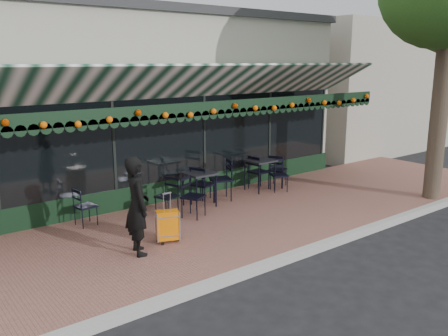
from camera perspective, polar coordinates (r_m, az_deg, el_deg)
ground at (r=8.35m, az=5.83°, el=-11.49°), size 80.00×80.00×0.00m
sidewalk at (r=9.76m, az=-2.33°, el=-7.31°), size 18.00×4.00×0.15m
curb at (r=8.27m, az=6.23°, el=-11.19°), size 18.00×0.16×0.15m
restaurant_building at (r=14.37m, az=-16.17°, el=7.68°), size 12.00×9.60×4.50m
neighbor_building_right at (r=22.75m, az=16.08°, el=9.71°), size 12.00×8.00×4.80m
woman at (r=8.24m, az=-10.39°, el=-4.48°), size 0.54×0.70×1.72m
suitcase at (r=8.83m, az=-6.80°, el=-6.91°), size 0.46×0.36×0.93m
cafe_table_a at (r=12.14m, az=4.36°, el=0.63°), size 0.66×0.66×0.81m
cafe_table_b at (r=10.79m, az=-2.97°, el=-0.94°), size 0.65×0.65×0.80m
chair_a_left at (r=11.33m, az=-0.40°, el=-1.42°), size 0.64×0.64×0.99m
chair_a_right at (r=12.32m, az=4.21°, el=-0.50°), size 0.49×0.49×0.90m
chair_a_front at (r=12.20m, az=6.63°, el=-0.88°), size 0.54×0.54×0.82m
chair_a_extra at (r=12.65m, az=6.49°, el=-0.28°), size 0.59×0.59×0.87m
chair_b_left at (r=10.29m, az=-6.91°, el=-3.44°), size 0.53×0.53×0.83m
chair_b_right at (r=11.01m, az=-2.61°, el=-2.04°), size 0.59×0.59×0.92m
chair_b_front at (r=10.11m, az=-3.70°, el=-3.51°), size 0.60×0.60×0.89m
chair_solo at (r=10.02m, az=-16.33°, el=-4.47°), size 0.44×0.44×0.79m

